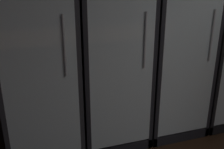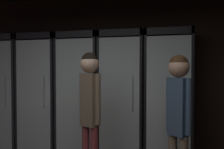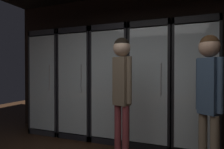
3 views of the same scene
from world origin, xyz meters
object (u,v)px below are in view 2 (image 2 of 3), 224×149
Objects in this scene: cooler_far_right at (168,100)px; cooler_right at (123,99)px; cooler_far_left at (9,95)px; cooler_center at (82,98)px; cooler_left at (44,97)px; shopper_near at (90,101)px; shopper_far at (178,109)px.

cooler_right is at bearing -179.87° from cooler_far_right.
cooler_far_left and cooler_center have the same top height.
cooler_left is 1.00× the size of cooler_right.
shopper_near is 1.02m from shopper_far.
cooler_center is 1.26× the size of shopper_far.
cooler_left is 0.71m from cooler_center.
shopper_near is at bearing -101.26° from cooler_right.
shopper_far is at bearing -20.88° from cooler_far_left.
cooler_left and cooler_far_right have the same top height.
shopper_near is 1.03× the size of shopper_far.
cooler_center is at bearing 179.94° from cooler_right.
cooler_right is (2.12, 0.00, 0.00)m from cooler_far_left.
cooler_far_right is 1.39m from shopper_near.
cooler_left reaches higher than shopper_far.
cooler_left is at bearing 139.12° from shopper_near.
cooler_right is 1.07m from shopper_near.
cooler_right is at bearing 0.00° from cooler_far_left.
cooler_far_right is at bearing 95.40° from shopper_far.
cooler_far_left is 1.00× the size of cooler_center.
shopper_far is at bearing -26.71° from cooler_left.
cooler_center is at bearing 0.04° from cooler_far_left.
cooler_far_right is (1.41, 0.00, -0.00)m from cooler_center.
cooler_center is 1.16m from shopper_near.
shopper_near is at bearing 175.73° from shopper_far.
cooler_right is 0.70m from cooler_far_right.
cooler_far_left is 0.71m from cooler_left.
shopper_far is (0.11, -1.12, 0.06)m from cooler_far_right.
cooler_center is (1.41, 0.00, 0.00)m from cooler_far_left.
shopper_near is (-0.21, -1.04, 0.10)m from cooler_right.
cooler_left is 1.00× the size of cooler_far_right.
cooler_center is (0.71, -0.00, 0.01)m from cooler_left.
shopper_far is at bearing -36.41° from cooler_center.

